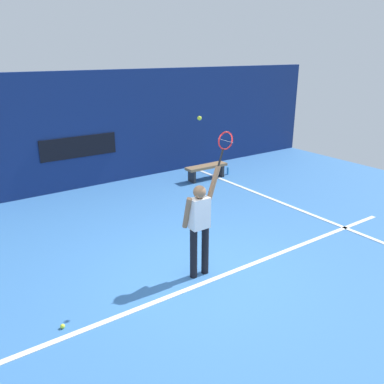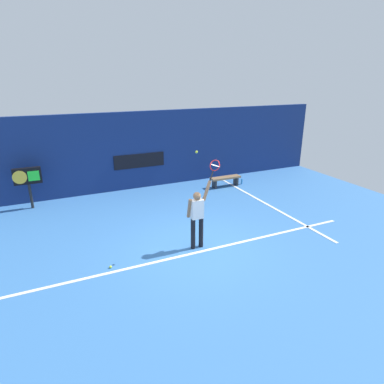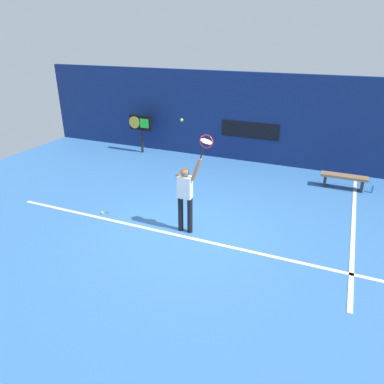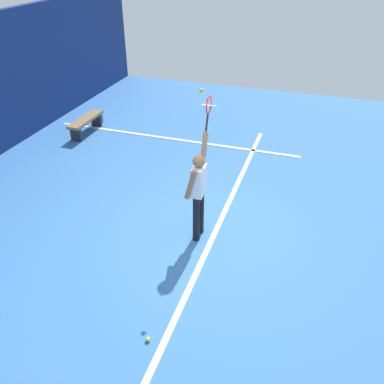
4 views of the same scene
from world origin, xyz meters
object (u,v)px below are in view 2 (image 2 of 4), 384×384
(tennis_ball, at_px, (197,152))
(tennis_player, at_px, (197,215))
(court_bench, at_px, (225,179))
(spare_ball, at_px, (111,267))
(scoreboard_clock, at_px, (27,178))
(tennis_racket, at_px, (215,167))
(water_bottle, at_px, (242,181))

(tennis_ball, bearing_deg, tennis_player, 43.08)
(tennis_ball, distance_m, court_bench, 6.25)
(court_bench, bearing_deg, spare_ball, -142.96)
(tennis_ball, relative_size, spare_ball, 1.00)
(spare_ball, bearing_deg, scoreboard_clock, 109.17)
(tennis_racket, relative_size, water_bottle, 2.61)
(tennis_racket, xyz_separation_m, court_bench, (2.99, 4.46, -2.01))
(scoreboard_clock, bearing_deg, spare_ball, -70.83)
(tennis_ball, height_order, court_bench, tennis_ball)
(tennis_ball, bearing_deg, water_bottle, 45.53)
(tennis_racket, height_order, scoreboard_clock, tennis_racket)
(tennis_player, height_order, spare_ball, tennis_player)
(tennis_racket, bearing_deg, water_bottle, 49.14)
(tennis_racket, relative_size, tennis_ball, 9.21)
(court_bench, bearing_deg, tennis_player, -128.15)
(court_bench, height_order, water_bottle, court_bench)
(tennis_player, relative_size, court_bench, 1.41)
(tennis_player, distance_m, scoreboard_clock, 6.80)
(scoreboard_clock, height_order, court_bench, scoreboard_clock)
(tennis_racket, distance_m, court_bench, 5.74)
(tennis_player, distance_m, spare_ball, 2.67)
(tennis_player, xyz_separation_m, water_bottle, (4.37, 4.46, -0.89))
(scoreboard_clock, bearing_deg, tennis_racket, -47.27)
(tennis_player, distance_m, tennis_racket, 1.43)
(tennis_player, xyz_separation_m, scoreboard_clock, (-4.33, 5.24, 0.18))
(spare_ball, bearing_deg, water_bottle, 33.38)
(tennis_player, bearing_deg, court_bench, 51.85)
(tennis_racket, distance_m, spare_ball, 3.79)
(scoreboard_clock, distance_m, spare_ball, 5.73)
(tennis_ball, xyz_separation_m, water_bottle, (4.42, 4.50, -2.69))
(tennis_player, distance_m, court_bench, 5.71)
(water_bottle, height_order, spare_ball, water_bottle)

